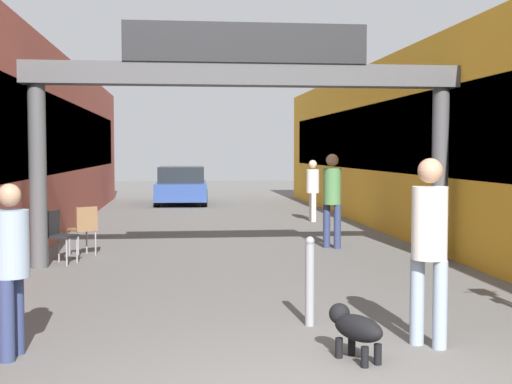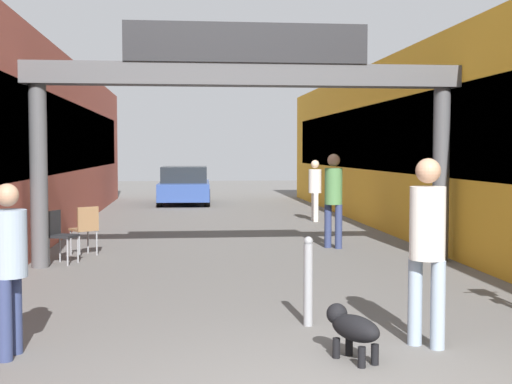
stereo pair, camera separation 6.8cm
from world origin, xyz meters
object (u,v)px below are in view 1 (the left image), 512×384
(bollard_post_metal, at_px, (310,280))
(pedestrian_carrying_crate, at_px, (332,194))
(pedestrian_companion, at_px, (10,259))
(cafe_chair_black_nearer, at_px, (58,232))
(pedestrian_elderly_walking, at_px, (313,186))
(dog_on_leash, at_px, (354,327))
(cafe_chair_wood_farther, at_px, (84,226))
(pedestrian_with_dog, at_px, (429,238))
(parked_car_blue, at_px, (182,186))

(bollard_post_metal, bearing_deg, pedestrian_carrying_crate, 75.42)
(pedestrian_companion, relative_size, cafe_chair_black_nearer, 1.79)
(pedestrian_elderly_walking, bearing_deg, pedestrian_companion, -112.87)
(dog_on_leash, xyz_separation_m, bollard_post_metal, (-0.17, 1.29, 0.20))
(pedestrian_companion, relative_size, dog_on_leash, 2.35)
(pedestrian_carrying_crate, relative_size, cafe_chair_wood_farther, 2.05)
(pedestrian_carrying_crate, xyz_separation_m, cafe_chair_wood_farther, (-4.64, -0.54, -0.52))
(pedestrian_with_dog, bearing_deg, pedestrian_companion, 179.17)
(dog_on_leash, bearing_deg, cafe_chair_wood_farther, 115.66)
(pedestrian_companion, xyz_separation_m, parked_car_blue, (1.65, 18.81, -0.26))
(pedestrian_carrying_crate, distance_m, parked_car_blue, 12.26)
(pedestrian_elderly_walking, xyz_separation_m, cafe_chair_wood_farther, (-5.26, -5.75, -0.39))
(cafe_chair_black_nearer, distance_m, cafe_chair_wood_farther, 0.94)
(pedestrian_elderly_walking, bearing_deg, cafe_chair_wood_farther, -132.46)
(pedestrian_with_dog, distance_m, pedestrian_carrying_crate, 6.97)
(bollard_post_metal, relative_size, cafe_chair_wood_farther, 1.09)
(pedestrian_elderly_walking, xyz_separation_m, parked_car_blue, (-3.45, 6.71, -0.29))
(dog_on_leash, height_order, bollard_post_metal, bollard_post_metal)
(pedestrian_with_dog, xyz_separation_m, parked_car_blue, (-2.25, 18.87, -0.41))
(dog_on_leash, height_order, parked_car_blue, parked_car_blue)
(pedestrian_with_dog, distance_m, parked_car_blue, 19.01)
(pedestrian_with_dog, height_order, bollard_post_metal, pedestrian_with_dog)
(pedestrian_companion, xyz_separation_m, cafe_chair_black_nearer, (-0.47, 5.47, -0.37))
(bollard_post_metal, height_order, cafe_chair_black_nearer, bollard_post_metal)
(pedestrian_companion, xyz_separation_m, cafe_chair_wood_farther, (-0.16, 6.35, -0.37))
(pedestrian_companion, distance_m, parked_car_blue, 18.89)
(pedestrian_elderly_walking, relative_size, bollard_post_metal, 1.69)
(dog_on_leash, bearing_deg, pedestrian_elderly_walking, 80.86)
(pedestrian_elderly_walking, height_order, dog_on_leash, pedestrian_elderly_walking)
(pedestrian_companion, bearing_deg, pedestrian_elderly_walking, 67.13)
(cafe_chair_wood_farther, distance_m, parked_car_blue, 12.59)
(bollard_post_metal, bearing_deg, pedestrian_companion, -163.24)
(cafe_chair_black_nearer, bearing_deg, pedestrian_carrying_crate, 16.00)
(bollard_post_metal, distance_m, parked_car_blue, 17.98)
(pedestrian_with_dog, height_order, parked_car_blue, pedestrian_with_dog)
(dog_on_leash, relative_size, bollard_post_metal, 0.70)
(dog_on_leash, bearing_deg, cafe_chair_black_nearer, 121.23)
(dog_on_leash, xyz_separation_m, parked_car_blue, (-1.44, 19.22, 0.35))
(pedestrian_with_dog, relative_size, parked_car_blue, 0.45)
(pedestrian_with_dog, distance_m, cafe_chair_black_nearer, 7.07)
(pedestrian_carrying_crate, height_order, parked_car_blue, pedestrian_carrying_crate)
(pedestrian_with_dog, xyz_separation_m, bollard_post_metal, (-0.98, 0.94, -0.56))
(pedestrian_elderly_walking, distance_m, cafe_chair_black_nearer, 8.67)
(bollard_post_metal, bearing_deg, parked_car_blue, 94.05)
(bollard_post_metal, bearing_deg, pedestrian_elderly_walking, 79.00)
(pedestrian_carrying_crate, xyz_separation_m, parked_car_blue, (-2.83, 11.92, -0.41))
(pedestrian_companion, xyz_separation_m, pedestrian_carrying_crate, (4.49, 6.89, 0.15))
(pedestrian_with_dog, relative_size, cafe_chair_wood_farther, 2.04)
(pedestrian_companion, relative_size, bollard_post_metal, 1.64)
(pedestrian_with_dog, relative_size, pedestrian_companion, 1.14)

